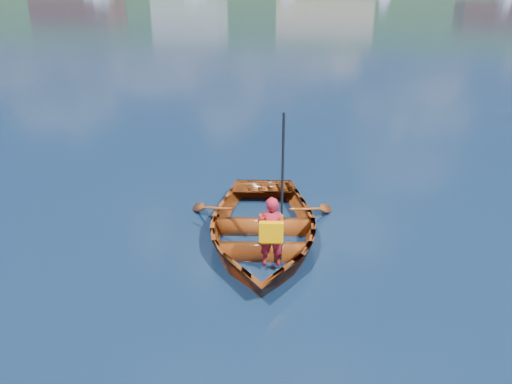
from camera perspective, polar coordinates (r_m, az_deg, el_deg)
ground at (r=7.73m, az=5.24°, el=-7.79°), size 600.00×600.00×0.00m
rowboat at (r=8.13m, az=0.61°, el=-4.11°), size 3.17×4.08×0.78m
child_paddler at (r=7.14m, az=1.77°, el=-4.44°), size 0.43×0.38×2.24m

